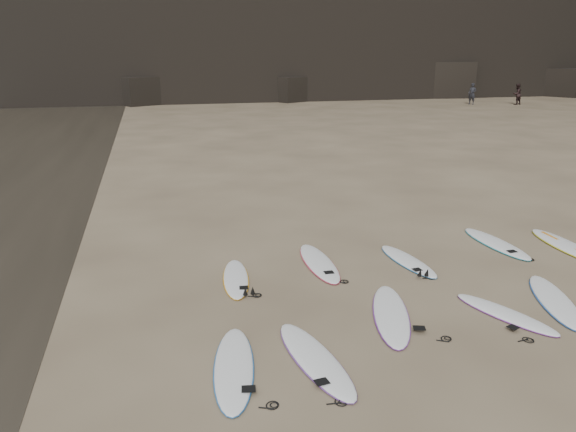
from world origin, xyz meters
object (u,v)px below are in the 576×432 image
surfboard_6 (319,262)px  surfboard_1 (315,358)px  surfboard_7 (408,261)px  surfboard_8 (496,243)px  surfboard_2 (391,314)px  surfboard_3 (505,314)px  surfboard_4 (555,300)px  surfboard_9 (566,246)px  surfboard_0 (234,367)px  person_b (517,94)px  surfboard_5 (236,278)px  person_a (472,94)px

surfboard_6 → surfboard_1: bearing=-106.8°
surfboard_7 → surfboard_8: bearing=5.7°
surfboard_2 → surfboard_8: bearing=54.2°
surfboard_3 → surfboard_8: (2.19, 3.64, 0.01)m
surfboard_4 → surfboard_9: surfboard_9 is taller
surfboard_0 → surfboard_3: size_ratio=1.17×
person_b → surfboard_7: bearing=37.2°
person_b → surfboard_2: bearing=37.6°
surfboard_7 → surfboard_3: bearing=-85.2°
surfboard_5 → surfboard_7: surfboard_7 is taller
surfboard_2 → surfboard_8: surfboard_2 is taller
surfboard_0 → surfboard_6: surfboard_6 is taller
surfboard_5 → surfboard_6: 2.12m
surfboard_0 → surfboard_2: (3.21, 1.13, 0.00)m
surfboard_2 → person_a: bearing=75.3°
surfboard_2 → surfboard_5: 3.61m
surfboard_7 → surfboard_4: bearing=-61.6°
surfboard_0 → surfboard_9: bearing=31.0°
surfboard_8 → surfboard_9: bearing=-23.3°
surfboard_1 → surfboard_5: size_ratio=1.16×
surfboard_3 → person_a: size_ratio=1.16×
surfboard_5 → surfboard_7: (4.18, 0.07, 0.00)m
surfboard_9 → person_a: (18.39, 34.96, 0.90)m
surfboard_2 → surfboard_5: (-2.63, 2.47, -0.01)m
surfboard_8 → person_b: 40.92m
surfboard_0 → surfboard_2: bearing=28.6°
surfboard_4 → surfboard_6: bearing=162.2°
surfboard_7 → person_b: size_ratio=1.24×
surfboard_9 → surfboard_0: bearing=-155.1°
surfboard_8 → person_a: size_ratio=1.38×
surfboard_9 → surfboard_6: bearing=179.8°
surfboard_7 → person_b: 43.09m
surfboard_2 → surfboard_7: surfboard_2 is taller
surfboard_9 → person_a: person_a is taller
surfboard_2 → surfboard_8: size_ratio=1.02×
surfboard_7 → surfboard_0: bearing=-148.9°
person_a → surfboard_7: bearing=-72.2°
person_a → surfboard_5: bearing=-76.6°
surfboard_0 → person_b: bearing=59.3°
surfboard_6 → person_b: person_b is taller
surfboard_1 → person_a: (26.26, 38.69, 0.91)m
surfboard_1 → person_b: 48.15m
surfboard_5 → surfboard_4: bearing=-17.0°
surfboard_8 → person_b: bearing=51.3°
surfboard_2 → surfboard_6: bearing=119.2°
surfboard_8 → person_b: size_ratio=1.41×
surfboard_1 → person_b: size_ratio=1.41×
person_a → surfboard_9: bearing=-66.7°
surfboard_4 → person_a: size_ratio=1.37×
surfboard_8 → surfboard_9: 1.76m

